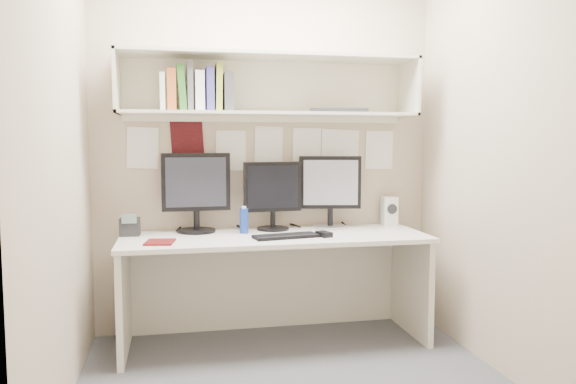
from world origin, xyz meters
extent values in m
cube|color=#4A4A4F|center=(0.00, 0.00, 0.00)|extent=(2.40, 2.00, 0.01)
cube|color=tan|center=(0.00, 1.00, 1.30)|extent=(2.40, 0.02, 2.60)
cube|color=tan|center=(0.00, -1.00, 1.30)|extent=(2.40, 0.02, 2.60)
cube|color=tan|center=(-1.20, 0.00, 1.30)|extent=(0.02, 2.00, 2.60)
cube|color=tan|center=(1.20, 0.00, 1.30)|extent=(0.02, 2.00, 2.60)
cube|color=silver|center=(0.00, 0.64, 0.71)|extent=(2.00, 0.70, 0.03)
cube|color=beige|center=(0.00, 0.97, 0.35)|extent=(1.96, 0.02, 0.70)
cube|color=beige|center=(0.00, 0.81, 1.53)|extent=(2.00, 0.38, 0.02)
cube|color=beige|center=(0.00, 0.81, 1.91)|extent=(2.00, 0.38, 0.02)
cube|color=beige|center=(0.00, 0.99, 1.72)|extent=(2.00, 0.02, 0.40)
cube|color=beige|center=(-0.99, 0.81, 1.72)|extent=(0.02, 0.38, 0.40)
cube|color=beige|center=(0.99, 0.81, 1.72)|extent=(0.02, 0.38, 0.40)
cylinder|color=black|center=(-0.50, 0.86, 0.74)|extent=(0.25, 0.25, 0.02)
cylinder|color=black|center=(-0.50, 0.86, 0.81)|extent=(0.04, 0.04, 0.13)
cube|color=black|center=(-0.50, 0.87, 1.07)|extent=(0.46, 0.04, 0.39)
cube|color=black|center=(-0.50, 0.85, 1.07)|extent=(0.40, 0.01, 0.33)
cylinder|color=black|center=(0.03, 0.86, 0.74)|extent=(0.22, 0.22, 0.02)
cylinder|color=black|center=(0.03, 0.86, 0.80)|extent=(0.04, 0.04, 0.11)
cube|color=black|center=(0.03, 0.87, 1.03)|extent=(0.41, 0.06, 0.34)
cube|color=black|center=(0.03, 0.85, 1.03)|extent=(0.35, 0.02, 0.29)
cylinder|color=#A5A5AA|center=(0.44, 0.86, 0.74)|extent=(0.24, 0.24, 0.02)
cylinder|color=black|center=(0.44, 0.86, 0.81)|extent=(0.04, 0.04, 0.12)
cube|color=black|center=(0.44, 0.87, 1.05)|extent=(0.44, 0.12, 0.37)
cube|color=#B9B9BE|center=(0.44, 0.85, 1.05)|extent=(0.38, 0.08, 0.32)
cube|color=black|center=(0.05, 0.52, 0.74)|extent=(0.43, 0.22, 0.02)
cube|color=black|center=(0.30, 0.51, 0.75)|extent=(0.10, 0.12, 0.03)
cube|color=silver|center=(0.90, 0.91, 0.83)|extent=(0.11, 0.11, 0.21)
cylinder|color=black|center=(0.90, 0.86, 0.85)|extent=(0.07, 0.01, 0.07)
cylinder|color=navy|center=(-0.19, 0.75, 0.81)|extent=(0.06, 0.06, 0.17)
cylinder|color=white|center=(-0.19, 0.75, 0.90)|extent=(0.03, 0.03, 0.02)
cube|color=#560E0F|center=(-0.74, 0.49, 0.74)|extent=(0.20, 0.23, 0.01)
cube|color=black|center=(-0.93, 0.81, 0.79)|extent=(0.13, 0.11, 0.12)
cube|color=#4C6659|center=(-0.93, 0.75, 0.85)|extent=(0.09, 0.01, 0.06)
cube|color=silver|center=(-0.71, 0.78, 1.66)|extent=(0.03, 0.20, 0.24)
cube|color=#BD5522|center=(-0.65, 0.78, 1.67)|extent=(0.06, 0.20, 0.26)
cube|color=#2C6521|center=(-0.59, 0.78, 1.69)|extent=(0.05, 0.20, 0.29)
cube|color=#4C4E51|center=(-0.53, 0.78, 1.70)|extent=(0.04, 0.20, 0.32)
cube|color=white|center=(-0.47, 0.78, 1.67)|extent=(0.06, 0.20, 0.26)
cube|color=#3B388D|center=(-0.41, 0.78, 1.68)|extent=(0.05, 0.20, 0.28)
cube|color=#94A035|center=(-0.35, 0.78, 1.69)|extent=(0.04, 0.20, 0.31)
cube|color=#3D3C3F|center=(-0.29, 0.78, 1.66)|extent=(0.06, 0.20, 0.25)
cube|color=black|center=(0.47, 0.78, 1.55)|extent=(0.42, 0.23, 0.03)
camera|label=1|loc=(-0.64, -2.95, 1.35)|focal=35.00mm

